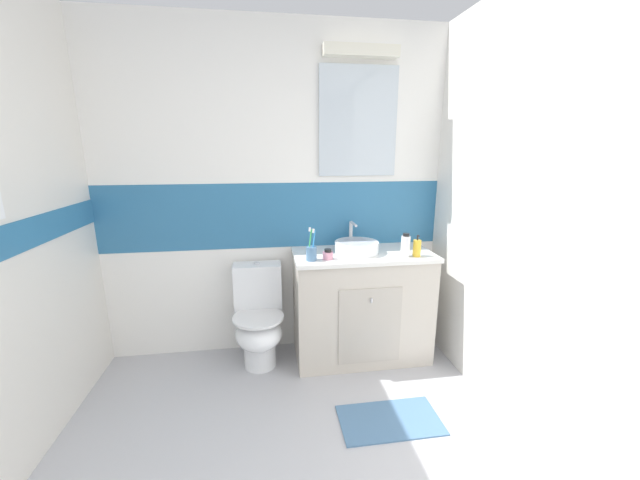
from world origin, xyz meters
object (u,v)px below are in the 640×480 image
(sink_basin, at_px, (357,246))
(toothbrush_cup, at_px, (311,252))
(soap_dispenser, at_px, (417,248))
(hair_gel_jar, at_px, (328,255))
(toilet, at_px, (259,320))
(mouthwash_bottle, at_px, (406,246))

(sink_basin, xyz_separation_m, toothbrush_cup, (-0.36, -0.15, 0.01))
(sink_basin, relative_size, toothbrush_cup, 1.58)
(soap_dispenser, distance_m, hair_gel_jar, 0.64)
(sink_basin, height_order, toilet, sink_basin)
(soap_dispenser, bearing_deg, mouthwash_bottle, 178.53)
(toilet, xyz_separation_m, toothbrush_cup, (0.38, -0.15, 0.55))
(toothbrush_cup, height_order, hair_gel_jar, toothbrush_cup)
(toilet, xyz_separation_m, soap_dispenser, (1.14, -0.16, 0.55))
(toothbrush_cup, bearing_deg, soap_dispenser, -1.04)
(mouthwash_bottle, xyz_separation_m, hair_gel_jar, (-0.56, 0.02, -0.05))
(mouthwash_bottle, bearing_deg, hair_gel_jar, 177.45)
(toilet, relative_size, soap_dispenser, 4.81)
(hair_gel_jar, bearing_deg, mouthwash_bottle, -2.55)
(toothbrush_cup, xyz_separation_m, soap_dispenser, (0.76, -0.01, 0.00))
(mouthwash_bottle, bearing_deg, sink_basin, 153.11)
(toilet, distance_m, hair_gel_jar, 0.74)
(mouthwash_bottle, bearing_deg, soap_dispenser, -1.47)
(toothbrush_cup, xyz_separation_m, mouthwash_bottle, (0.67, -0.01, 0.02))
(sink_basin, height_order, mouthwash_bottle, sink_basin)
(toilet, xyz_separation_m, mouthwash_bottle, (1.06, -0.16, 0.57))
(mouthwash_bottle, height_order, hair_gel_jar, mouthwash_bottle)
(sink_basin, distance_m, hair_gel_jar, 0.28)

